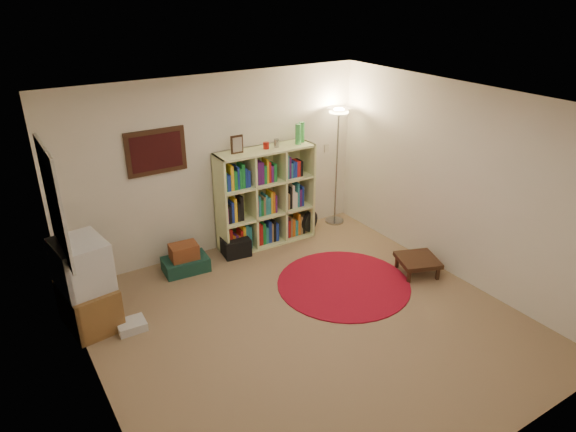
{
  "coord_description": "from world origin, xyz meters",
  "views": [
    {
      "loc": [
        -2.78,
        -3.95,
        3.56
      ],
      "look_at": [
        0.1,
        0.6,
        1.1
      ],
      "focal_mm": 32.0,
      "sensor_mm": 36.0,
      "label": 1
    }
  ],
  "objects_px": {
    "bookshelf": "(264,199)",
    "side_table": "(418,261)",
    "floor_fan": "(309,222)",
    "tv_stand": "(86,286)",
    "suitcase": "(186,264)",
    "floor_lamp": "(338,129)"
  },
  "relations": [
    {
      "from": "bookshelf",
      "to": "suitcase",
      "type": "bearing_deg",
      "value": -172.33
    },
    {
      "from": "suitcase",
      "to": "tv_stand",
      "type": "bearing_deg",
      "value": -153.19
    },
    {
      "from": "bookshelf",
      "to": "floor_lamp",
      "type": "bearing_deg",
      "value": 2.16
    },
    {
      "from": "floor_fan",
      "to": "side_table",
      "type": "xyz_separation_m",
      "value": [
        0.54,
        -1.75,
        0.0
      ]
    },
    {
      "from": "floor_lamp",
      "to": "side_table",
      "type": "relative_size",
      "value": 2.88
    },
    {
      "from": "bookshelf",
      "to": "floor_lamp",
      "type": "xyz_separation_m",
      "value": [
        1.32,
        0.02,
        0.85
      ]
    },
    {
      "from": "floor_lamp",
      "to": "suitcase",
      "type": "height_order",
      "value": "floor_lamp"
    },
    {
      "from": "floor_fan",
      "to": "suitcase",
      "type": "bearing_deg",
      "value": 160.83
    },
    {
      "from": "floor_lamp",
      "to": "suitcase",
      "type": "distance_m",
      "value": 3.02
    },
    {
      "from": "floor_lamp",
      "to": "suitcase",
      "type": "xyz_separation_m",
      "value": [
        -2.64,
        -0.17,
        -1.45
      ]
    },
    {
      "from": "bookshelf",
      "to": "side_table",
      "type": "distance_m",
      "value": 2.31
    },
    {
      "from": "floor_fan",
      "to": "side_table",
      "type": "bearing_deg",
      "value": -92.97
    },
    {
      "from": "bookshelf",
      "to": "suitcase",
      "type": "distance_m",
      "value": 1.46
    },
    {
      "from": "suitcase",
      "to": "side_table",
      "type": "bearing_deg",
      "value": -28.89
    },
    {
      "from": "floor_fan",
      "to": "bookshelf",
      "type": "bearing_deg",
      "value": 150.77
    },
    {
      "from": "bookshelf",
      "to": "suitcase",
      "type": "relative_size",
      "value": 2.81
    },
    {
      "from": "floor_lamp",
      "to": "tv_stand",
      "type": "distance_m",
      "value": 4.19
    },
    {
      "from": "tv_stand",
      "to": "suitcase",
      "type": "relative_size",
      "value": 1.7
    },
    {
      "from": "side_table",
      "to": "suitcase",
      "type": "bearing_deg",
      "value": 146.28
    },
    {
      "from": "side_table",
      "to": "floor_fan",
      "type": "bearing_deg",
      "value": 107.06
    },
    {
      "from": "bookshelf",
      "to": "floor_fan",
      "type": "relative_size",
      "value": 4.63
    },
    {
      "from": "suitcase",
      "to": "floor_fan",
      "type": "bearing_deg",
      "value": 5.69
    }
  ]
}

